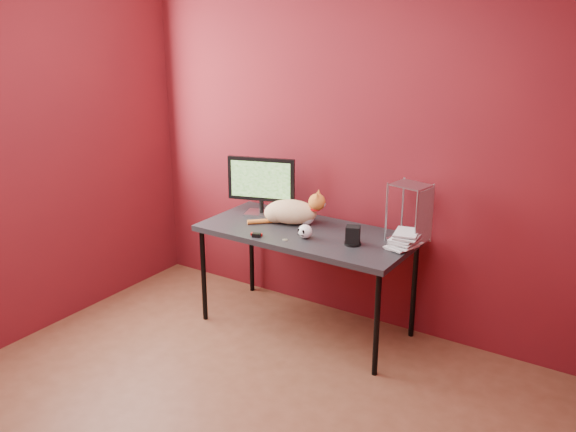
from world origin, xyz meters
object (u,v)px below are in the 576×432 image
Objects in this scene: skull_mug at (305,231)px; monitor at (261,183)px; desk at (306,238)px; book_stack at (400,156)px; speaker at (353,236)px; cat at (292,212)px.

monitor is at bearing 165.18° from skull_mug.
desk is 1.25× the size of book_stack.
desk is 15.04× the size of skull_mug.
book_stack is (1.10, -0.04, 0.36)m from monitor.
speaker is at bearing -8.93° from desk.
skull_mug is 0.78× the size of speaker.
skull_mug reaches higher than desk.
cat is at bearing 156.19° from desk.
monitor is at bearing 146.64° from speaker.
skull_mug is (0.07, -0.13, 0.10)m from desk.
book_stack reaches higher than speaker.
desk is at bearing -42.47° from cat.
desk is 0.41m from speaker.
monitor reaches higher than speaker.
desk is 0.23m from cat.
speaker is (0.56, -0.14, -0.03)m from cat.
monitor is at bearing 178.01° from book_stack.
skull_mug is 0.82m from book_stack.
desk is at bearing 127.87° from skull_mug.
cat is 0.58m from speaker.
cat is 0.95m from book_stack.
cat is at bearing -27.53° from monitor.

